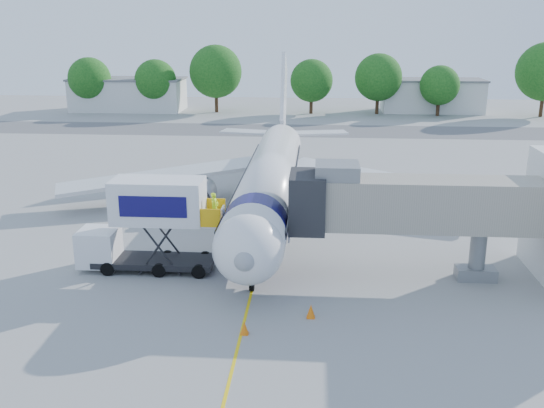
# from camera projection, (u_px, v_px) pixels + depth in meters

# --- Properties ---
(ground) EXTENTS (160.00, 160.00, 0.00)m
(ground) POSITION_uv_depth(u_px,v_px,m) (266.00, 233.00, 42.01)
(ground) COLOR #979694
(ground) RESTS_ON ground
(guidance_line) EXTENTS (0.15, 70.00, 0.01)m
(guidance_line) POSITION_uv_depth(u_px,v_px,m) (266.00, 233.00, 42.01)
(guidance_line) COLOR yellow
(guidance_line) RESTS_ON ground
(taxiway_strip) EXTENTS (120.00, 10.00, 0.01)m
(taxiway_strip) POSITION_uv_depth(u_px,v_px,m) (292.00, 130.00, 82.14)
(taxiway_strip) COLOR #59595B
(taxiway_strip) RESTS_ON ground
(aircraft) EXTENTS (34.17, 37.73, 11.35)m
(aircraft) POSITION_uv_depth(u_px,v_px,m) (271.00, 177.00, 45.10)
(aircraft) COLOR silver
(aircraft) RESTS_ON ground
(jet_bridge) EXTENTS (13.90, 3.20, 6.60)m
(jet_bridge) POSITION_uv_depth(u_px,v_px,m) (399.00, 204.00, 33.51)
(jet_bridge) COLOR gray
(jet_bridge) RESTS_ON ground
(catering_hiloader) EXTENTS (8.50, 2.44, 5.50)m
(catering_hiloader) POSITION_uv_depth(u_px,v_px,m) (148.00, 225.00, 34.97)
(catering_hiloader) COLOR black
(catering_hiloader) RESTS_ON ground
(ground_tug) EXTENTS (3.76, 2.29, 1.42)m
(ground_tug) POSITION_uv_depth(u_px,v_px,m) (233.00, 333.00, 26.92)
(ground_tug) COLOR silver
(ground_tug) RESTS_ON ground
(safety_cone_a) EXTENTS (0.44, 0.44, 0.70)m
(safety_cone_a) POSITION_uv_depth(u_px,v_px,m) (311.00, 311.00, 29.83)
(safety_cone_a) COLOR orange
(safety_cone_a) RESTS_ON ground
(safety_cone_b) EXTENTS (0.40, 0.40, 0.64)m
(safety_cone_b) POSITION_uv_depth(u_px,v_px,m) (245.00, 328.00, 28.26)
(safety_cone_b) COLOR orange
(safety_cone_b) RESTS_ON ground
(outbuilding_left) EXTENTS (18.40, 8.40, 5.30)m
(outbuilding_left) POSITION_uv_depth(u_px,v_px,m) (128.00, 94.00, 100.56)
(outbuilding_left) COLOR silver
(outbuilding_left) RESTS_ON ground
(outbuilding_right) EXTENTS (16.40, 7.40, 5.30)m
(outbuilding_right) POSITION_uv_depth(u_px,v_px,m) (432.00, 95.00, 98.93)
(outbuilding_right) COLOR silver
(outbuilding_right) RESTS_ON ground
(tree_a) EXTENTS (6.88, 6.88, 8.77)m
(tree_a) POSITION_uv_depth(u_px,v_px,m) (89.00, 79.00, 97.94)
(tree_a) COLOR #382314
(tree_a) RESTS_ON ground
(tree_b) EXTENTS (6.66, 6.66, 8.49)m
(tree_b) POSITION_uv_depth(u_px,v_px,m) (155.00, 80.00, 97.36)
(tree_b) COLOR #382314
(tree_b) RESTS_ON ground
(tree_c) EXTENTS (8.43, 8.43, 10.75)m
(tree_c) POSITION_uv_depth(u_px,v_px,m) (216.00, 72.00, 97.14)
(tree_c) COLOR #382314
(tree_c) RESTS_ON ground
(tree_d) EXTENTS (6.75, 6.75, 8.60)m
(tree_d) POSITION_uv_depth(u_px,v_px,m) (312.00, 81.00, 96.00)
(tree_d) COLOR #382314
(tree_d) RESTS_ON ground
(tree_e) EXTENTS (7.45, 7.45, 9.50)m
(tree_e) POSITION_uv_depth(u_px,v_px,m) (378.00, 77.00, 95.56)
(tree_e) COLOR #382314
(tree_e) RESTS_ON ground
(tree_f) EXTENTS (6.12, 6.12, 7.80)m
(tree_f) POSITION_uv_depth(u_px,v_px,m) (440.00, 85.00, 93.79)
(tree_f) COLOR #382314
(tree_f) RESTS_ON ground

